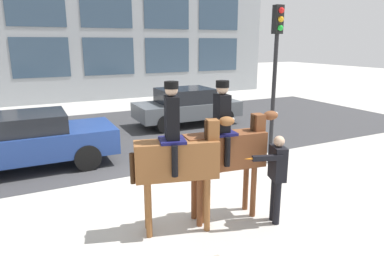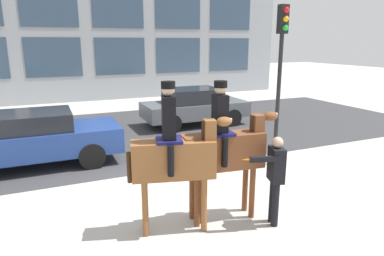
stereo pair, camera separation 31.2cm
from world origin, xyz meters
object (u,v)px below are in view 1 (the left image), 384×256
at_px(street_car_near_lane, 24,140).
at_px(mounted_horse_lead, 178,156).
at_px(street_car_far_lane, 186,106).
at_px(traffic_light, 276,61).
at_px(mounted_horse_companion, 226,148).
at_px(pedestrian_bystander, 277,173).

bearing_deg(street_car_near_lane, mounted_horse_lead, -62.32).
bearing_deg(street_car_far_lane, street_car_near_lane, -155.82).
bearing_deg(street_car_far_lane, traffic_light, -88.44).
distance_m(mounted_horse_lead, mounted_horse_companion, 1.00).
relative_size(mounted_horse_companion, street_car_far_lane, 0.63).
xyz_separation_m(mounted_horse_lead, pedestrian_bystander, (1.74, -0.57, -0.42)).
relative_size(pedestrian_bystander, traffic_light, 0.40).
height_order(mounted_horse_lead, traffic_light, traffic_light).
relative_size(mounted_horse_lead, street_car_far_lane, 0.64).
xyz_separation_m(mounted_horse_lead, traffic_light, (3.78, 2.11, 1.43)).
xyz_separation_m(mounted_horse_companion, street_car_near_lane, (-3.44, 4.65, -0.62)).
xyz_separation_m(pedestrian_bystander, street_car_near_lane, (-4.18, 5.23, -0.20)).
xyz_separation_m(mounted_horse_lead, street_car_near_lane, (-2.45, 4.66, -0.61)).
bearing_deg(pedestrian_bystander, mounted_horse_companion, -20.51).
bearing_deg(mounted_horse_companion, street_car_far_lane, 76.85).
bearing_deg(mounted_horse_lead, street_car_far_lane, 78.22).
height_order(street_car_near_lane, traffic_light, traffic_light).
distance_m(mounted_horse_companion, street_car_near_lane, 5.82).
relative_size(pedestrian_bystander, street_car_near_lane, 0.37).
height_order(pedestrian_bystander, street_car_far_lane, pedestrian_bystander).
relative_size(mounted_horse_companion, pedestrian_bystander, 1.57).
xyz_separation_m(mounted_horse_companion, traffic_light, (2.78, 2.09, 1.43)).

